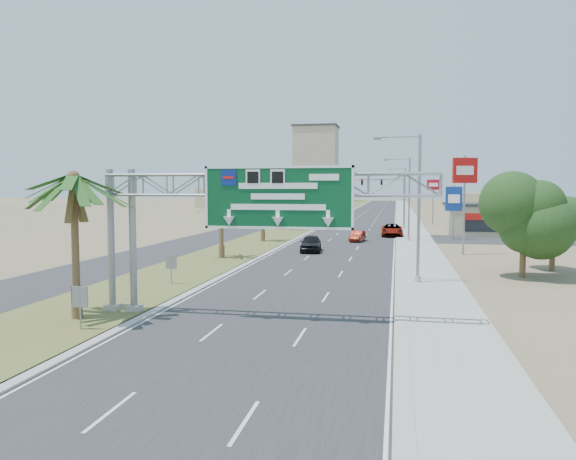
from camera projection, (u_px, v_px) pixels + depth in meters
The scene contains 31 objects.
ground at pixel (201, 392), 17.79m from camera, with size 600.00×600.00×0.00m, color #8C7A59.
road at pixel (369, 216), 125.47m from camera, with size 12.00×300.00×0.02m, color #28282B.
sidewalk_right at pixel (408, 216), 123.86m from camera, with size 4.00×300.00×0.10m, color #9E9B93.
median_grass at pixel (325, 216), 127.37m from camera, with size 7.00×300.00×0.12m, color #56602A.
opposing_road at pixel (294, 216), 128.70m from camera, with size 8.00×300.00×0.02m, color #28282B.
sign_gantry at pixel (248, 196), 27.25m from camera, with size 16.75×1.24×7.50m.
palm_near at pixel (73, 178), 26.84m from camera, with size 5.70×5.70×8.35m.
palm_row_b at pixel (221, 205), 50.55m from camera, with size 3.99×3.99×5.95m.
palm_row_c at pixel (263, 194), 66.15m from camera, with size 3.99×3.99×6.75m.
palm_row_d at pixel (291, 201), 83.87m from camera, with size 3.99×3.99×5.45m.
palm_row_e at pixel (310, 195), 102.42m from camera, with size 3.99×3.99×6.15m.
palm_row_f at pixel (327, 195), 126.92m from camera, with size 3.99×3.99×5.75m.
streetlight_near at pixel (416, 214), 37.59m from camera, with size 3.27×0.44×10.00m.
streetlight_mid at pixel (407, 202), 66.96m from camera, with size 3.27×0.44×10.00m.
streetlight_far at pixel (404, 197), 102.20m from camera, with size 3.27×0.44×10.00m.
signal_mast at pixel (391, 198), 86.90m from camera, with size 10.28×0.71×8.00m.
store_building at pixel (513, 220), 78.08m from camera, with size 18.00×10.00×4.00m, color tan.
oak_near at pixel (524, 215), 40.06m from camera, with size 4.50×4.50×6.80m.
oak_far at pixel (553, 222), 43.46m from camera, with size 3.50×3.50×5.60m.
median_signback_a at pixel (80, 300), 25.03m from camera, with size 0.75×0.08×2.08m.
median_signback_b at pixel (171, 264), 36.91m from camera, with size 0.75×0.08×2.08m.
tower_distant at pixel (316, 164), 267.26m from camera, with size 20.00×16.00×35.00m, color tan.
building_distant_left at pixel (237, 198), 182.72m from camera, with size 24.00×14.00×6.00m, color tan.
building_distant_right at pixel (488, 202), 148.97m from camera, with size 20.00×12.00×5.00m, color tan.
car_left_lane at pixel (311, 243), 56.37m from camera, with size 2.01×5.00×1.70m, color black.
car_mid_lane at pixel (357, 236), 67.02m from camera, with size 1.36×3.91×1.29m, color maroon.
car_right_lane at pixel (392, 230), 74.12m from camera, with size 2.70×5.87×1.63m, color gray.
car_far at pixel (335, 218), 103.31m from camera, with size 2.28×5.60×1.62m, color black.
pole_sign_red_near at pixel (465, 177), 53.35m from camera, with size 2.38×1.01×9.48m.
pole_sign_blue at pixel (454, 201), 69.45m from camera, with size 2.02×0.64×6.76m.
pole_sign_red_far at pixel (433, 188), 97.46m from camera, with size 2.20×0.36×8.03m.
Camera 1 is at (6.02, -16.51, 6.48)m, focal length 35.00 mm.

